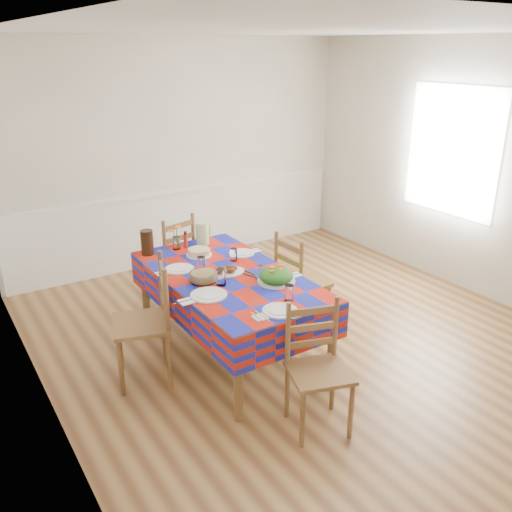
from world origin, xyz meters
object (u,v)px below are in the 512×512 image
at_px(chair_near, 317,369).
at_px(tea_pitcher, 147,242).
at_px(chair_far, 172,259).
at_px(meat_platter, 228,271).
at_px(green_pitcher, 202,233).
at_px(chair_right, 299,283).
at_px(chair_left, 147,323).
at_px(dining_table, 229,283).

bearing_deg(chair_near, tea_pitcher, 119.56).
height_order(tea_pitcher, chair_far, tea_pitcher).
relative_size(meat_platter, green_pitcher, 1.37).
bearing_deg(chair_right, green_pitcher, 33.82).
bearing_deg(chair_left, dining_table, 109.33).
relative_size(chair_far, chair_left, 0.94).
distance_m(dining_table, chair_left, 0.78).
relative_size(tea_pitcher, chair_left, 0.23).
height_order(tea_pitcher, chair_left, chair_left).
distance_m(meat_platter, chair_left, 0.82).
relative_size(chair_near, chair_right, 0.97).
xyz_separation_m(chair_left, chair_right, (1.53, 0.01, -0.03)).
distance_m(meat_platter, green_pitcher, 0.80).
bearing_deg(chair_near, dining_table, 108.77).
bearing_deg(chair_right, meat_platter, 85.44).
bearing_deg(green_pitcher, chair_right, -53.60).
distance_m(green_pitcher, chair_left, 1.29).
bearing_deg(chair_near, green_pitcher, 103.66).
relative_size(dining_table, chair_near, 2.05).
bearing_deg(dining_table, tea_pitcher, 115.83).
relative_size(tea_pitcher, chair_far, 0.24).
distance_m(chair_near, chair_left, 1.43).
bearing_deg(dining_table, chair_near, -89.36).
height_order(green_pitcher, chair_left, chair_left).
bearing_deg(meat_platter, green_pitcher, 78.20).
relative_size(dining_table, meat_platter, 6.39).
xyz_separation_m(tea_pitcher, chair_left, (-0.37, -0.84, -0.36)).
xyz_separation_m(meat_platter, chair_far, (0.00, 1.19, -0.29)).
distance_m(dining_table, green_pitcher, 0.85).
relative_size(dining_table, chair_right, 1.98).
bearing_deg(chair_near, chair_left, 141.13).
xyz_separation_m(chair_near, chair_right, (0.75, 1.21, 0.02)).
relative_size(green_pitcher, chair_right, 0.23).
bearing_deg(chair_left, tea_pitcher, 174.57).
bearing_deg(green_pitcher, tea_pitcher, 178.12).
relative_size(chair_left, chair_right, 1.07).
bearing_deg(tea_pitcher, chair_right, -35.32).
relative_size(green_pitcher, chair_left, 0.21).
xyz_separation_m(meat_platter, green_pitcher, (0.16, 0.78, 0.09)).
relative_size(meat_platter, chair_far, 0.31).
bearing_deg(tea_pitcher, chair_left, -113.64).
height_order(chair_near, chair_right, chair_right).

